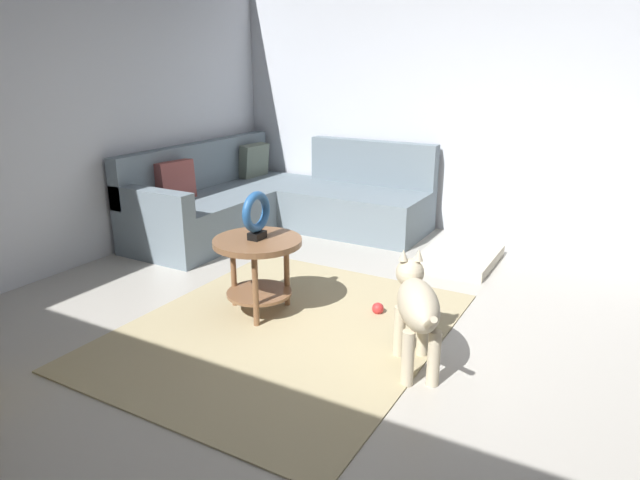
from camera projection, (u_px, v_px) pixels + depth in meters
name	position (u px, v px, depth m)	size (l,w,h in m)	color
ground_plane	(372.00, 375.00, 3.25)	(6.00, 6.00, 0.10)	#B7B2A8
wall_back	(18.00, 107.00, 4.20)	(6.00, 0.12, 2.70)	silver
wall_right	(508.00, 97.00, 5.25)	(0.12, 6.00, 2.70)	silver
area_rug	(284.00, 329.00, 3.68)	(2.30, 1.90, 0.01)	tan
sectional_couch	(273.00, 203.00, 5.74)	(2.20, 2.25, 0.88)	slate
side_table	(258.00, 256.00, 3.81)	(0.60, 0.60, 0.54)	brown
torus_sculpture	(256.00, 214.00, 3.72)	(0.28, 0.08, 0.33)	black
dog_bed_mat	(459.00, 257.00, 4.89)	(0.80, 0.60, 0.09)	beige
dog	(416.00, 306.00, 3.14)	(0.76, 0.48, 0.63)	beige
dog_toy_ball	(378.00, 308.00, 3.90)	(0.08, 0.08, 0.08)	red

